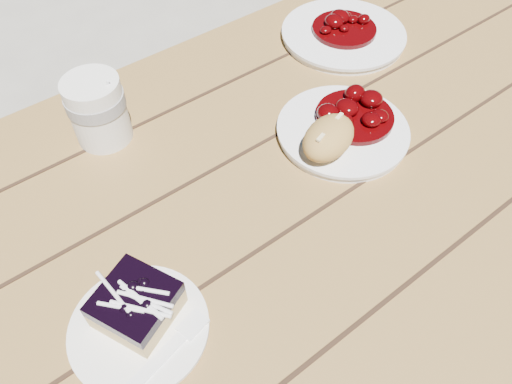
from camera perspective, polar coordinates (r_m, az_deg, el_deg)
picnic_table at (r=0.86m, az=-3.51°, el=-9.15°), size 2.00×1.55×0.75m
main_plate at (r=0.84m, az=9.85°, el=6.80°), size 0.21×0.21×0.02m
goulash_stew at (r=0.84m, az=11.36°, el=9.25°), size 0.13×0.13×0.04m
bread_roll at (r=0.78m, az=8.28°, el=6.15°), size 0.12×0.10×0.05m
dessert_plate at (r=0.65m, az=-13.19°, el=-14.97°), size 0.17×0.17×0.01m
blueberry_cake at (r=0.63m, az=-13.53°, el=-12.37°), size 0.11×0.11×0.05m
fork_dessert at (r=0.62m, az=-12.42°, el=-19.49°), size 0.16×0.06×0.00m
coffee_cup at (r=0.83m, az=-17.62°, el=8.89°), size 0.09×0.09×0.11m
second_plate at (r=1.06m, az=9.94°, el=17.25°), size 0.24×0.24×0.02m
second_stew at (r=1.04m, az=10.16°, el=18.57°), size 0.13×0.13×0.04m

